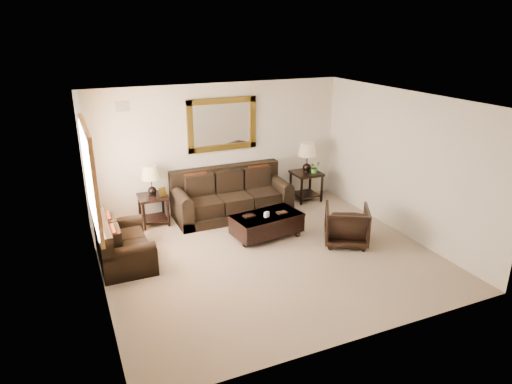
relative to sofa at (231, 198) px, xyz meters
name	(u,v)px	position (x,y,z in m)	size (l,w,h in m)	color
room	(270,183)	(-0.07, -2.03, 0.99)	(5.51, 5.01, 2.71)	#826C5A
window	(91,176)	(-2.77, -1.13, 1.19)	(0.07, 1.96, 1.66)	white
mirror	(222,124)	(0.00, 0.44, 1.49)	(1.50, 0.06, 1.10)	#472D0E
air_vent	(123,107)	(-1.97, 0.45, 1.99)	(0.25, 0.02, 0.18)	#999999
sofa	(231,198)	(0.00, 0.00, 0.00)	(2.41, 1.04, 0.98)	black
loveseat	(121,246)	(-2.43, -1.22, -0.06)	(0.84, 1.41, 0.79)	black
end_table_left	(152,186)	(-1.60, 0.15, 0.44)	(0.56, 0.56, 1.23)	black
end_table_right	(307,163)	(1.88, 0.13, 0.52)	(0.61, 0.61, 1.34)	black
coffee_table	(267,223)	(0.23, -1.28, -0.08)	(1.39, 0.88, 0.55)	black
armchair	(347,223)	(1.45, -2.13, 0.04)	(0.77, 0.72, 0.79)	black
potted_plant	(314,168)	(2.01, 0.02, 0.41)	(0.24, 0.27, 0.21)	#2F6121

